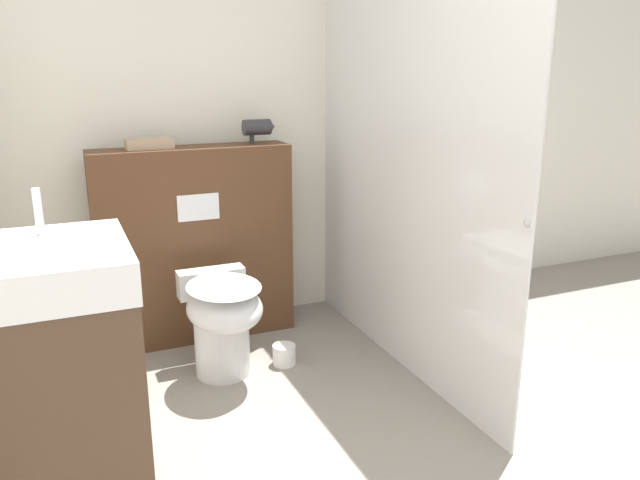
# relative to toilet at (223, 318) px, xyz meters

# --- Properties ---
(wall_back) EXTENTS (8.00, 0.06, 2.50)m
(wall_back) POSITION_rel_toilet_xyz_m (0.45, 0.77, 0.94)
(wall_back) COLOR silver
(wall_back) RESTS_ON ground_plane
(partition_panel) EXTENTS (1.06, 0.25, 1.08)m
(partition_panel) POSITION_rel_toilet_xyz_m (-0.00, 0.53, 0.23)
(partition_panel) COLOR #51331E
(partition_panel) RESTS_ON ground_plane
(shower_glass) EXTENTS (0.04, 1.84, 1.97)m
(shower_glass) POSITION_rel_toilet_xyz_m (0.88, -0.19, 0.68)
(shower_glass) COLOR silver
(shower_glass) RESTS_ON ground_plane
(toilet) EXTENTS (0.36, 0.53, 0.50)m
(toilet) POSITION_rel_toilet_xyz_m (0.00, 0.00, 0.00)
(toilet) COLOR white
(toilet) RESTS_ON ground_plane
(sink_vanity) EXTENTS (0.46, 0.52, 1.15)m
(sink_vanity) POSITION_rel_toilet_xyz_m (-0.74, -0.95, 0.20)
(sink_vanity) COLOR #473323
(sink_vanity) RESTS_ON ground_plane
(hair_drier) EXTENTS (0.18, 0.09, 0.13)m
(hair_drier) POSITION_rel_toilet_xyz_m (0.39, 0.56, 0.86)
(hair_drier) COLOR #2D2D33
(hair_drier) RESTS_ON partition_panel
(folded_towel) EXTENTS (0.24, 0.13, 0.05)m
(folded_towel) POSITION_rel_toilet_xyz_m (-0.21, 0.55, 0.80)
(folded_towel) COLOR tan
(folded_towel) RESTS_ON partition_panel
(spare_toilet_roll) EXTENTS (0.12, 0.12, 0.10)m
(spare_toilet_roll) POSITION_rel_toilet_xyz_m (0.31, -0.00, -0.26)
(spare_toilet_roll) COLOR white
(spare_toilet_roll) RESTS_ON ground_plane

